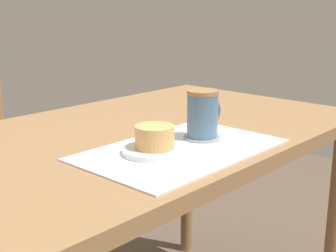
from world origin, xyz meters
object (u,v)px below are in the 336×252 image
Objects in this scene: dining_table at (134,159)px; coffee_mug at (203,113)px; pastry_plate at (155,150)px; pastry at (155,137)px.

coffee_mug is at bearing -70.88° from dining_table.
dining_table is 8.92× the size of pastry_plate.
pastry is 0.16m from coffee_mug.
pastry_plate is 1.68× the size of pastry.
pastry reaches higher than pastry_plate.
pastry_plate is 1.28× the size of coffee_mug.
coffee_mug reaches higher than dining_table.
dining_table is 0.22m from pastry_plate.
pastry_plate is 0.03m from pastry.
coffee_mug is (0.16, -0.00, 0.03)m from pastry.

